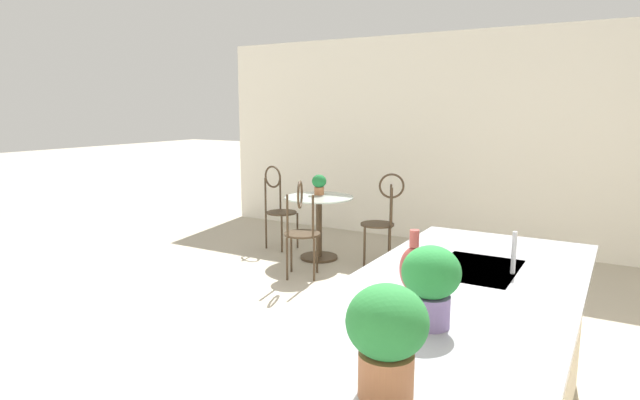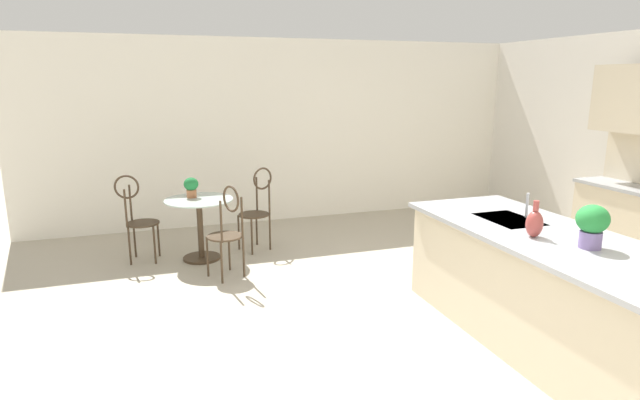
# 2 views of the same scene
# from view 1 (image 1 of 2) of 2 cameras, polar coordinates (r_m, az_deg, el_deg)

# --- Properties ---
(wall_left_window) EXTENTS (0.12, 7.80, 2.70)m
(wall_left_window) POSITION_cam_1_polar(r_m,az_deg,el_deg) (6.91, 17.91, 6.08)
(wall_left_window) COLOR silver
(wall_left_window) RESTS_ON ground
(kitchen_island) EXTENTS (2.80, 1.06, 0.92)m
(kitchen_island) POSITION_cam_1_polar(r_m,az_deg,el_deg) (2.61, 13.00, -19.94)
(kitchen_island) COLOR beige
(kitchen_island) RESTS_ON ground
(bistro_table) EXTENTS (0.80, 0.80, 0.74)m
(bistro_table) POSITION_cam_1_polar(r_m,az_deg,el_deg) (6.17, -0.12, -2.33)
(bistro_table) COLOR #3D2D1E
(bistro_table) RESTS_ON ground
(chair_near_window) EXTENTS (0.44, 0.51, 1.04)m
(chair_near_window) POSITION_cam_1_polar(r_m,az_deg,el_deg) (6.66, -4.54, -0.34)
(chair_near_window) COLOR #3D2D1E
(chair_near_window) RESTS_ON ground
(chair_by_island) EXTENTS (0.50, 0.52, 1.04)m
(chair_by_island) POSITION_cam_1_polar(r_m,az_deg,el_deg) (5.97, 6.79, -1.58)
(chair_by_island) COLOR #3D2D1E
(chair_by_island) RESTS_ON ground
(chair_toward_desk) EXTENTS (0.52, 0.50, 1.04)m
(chair_toward_desk) POSITION_cam_1_polar(r_m,az_deg,el_deg) (5.43, -2.02, -2.67)
(chair_toward_desk) COLOR #3D2D1E
(chair_toward_desk) RESTS_ON ground
(sink_faucet) EXTENTS (0.02, 0.02, 0.22)m
(sink_faucet) POSITION_cam_1_polar(r_m,az_deg,el_deg) (2.86, 20.21, -5.37)
(sink_faucet) COLOR #B2B5BA
(sink_faucet) RESTS_ON kitchen_island
(potted_plant_on_table) EXTENTS (0.17, 0.17, 0.24)m
(potted_plant_on_table) POSITION_cam_1_polar(r_m,az_deg,el_deg) (6.23, -0.09, 1.82)
(potted_plant_on_table) COLOR #9E603D
(potted_plant_on_table) RESTS_ON bistro_table
(potted_plant_counter_far) EXTENTS (0.24, 0.24, 0.34)m
(potted_plant_counter_far) POSITION_cam_1_polar(r_m,az_deg,el_deg) (1.58, 7.24, -14.11)
(potted_plant_counter_far) COLOR #9E603D
(potted_plant_counter_far) RESTS_ON kitchen_island
(potted_plant_counter_near) EXTENTS (0.23, 0.23, 0.32)m
(potted_plant_counter_near) POSITION_cam_1_polar(r_m,az_deg,el_deg) (2.08, 11.90, -8.54)
(potted_plant_counter_near) COLOR #7A669E
(potted_plant_counter_near) RESTS_ON kitchen_island
(vase_on_counter) EXTENTS (0.13, 0.13, 0.29)m
(vase_on_counter) POSITION_cam_1_polar(r_m,az_deg,el_deg) (2.48, 10.07, -7.22)
(vase_on_counter) COLOR #993D38
(vase_on_counter) RESTS_ON kitchen_island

